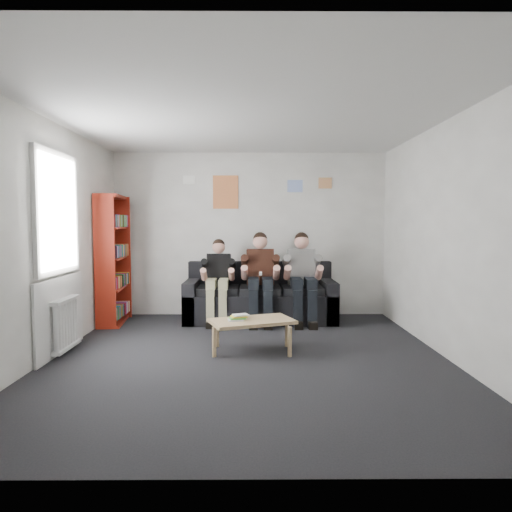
{
  "coord_description": "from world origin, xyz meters",
  "views": [
    {
      "loc": [
        0.05,
        -5.12,
        1.52
      ],
      "look_at": [
        0.1,
        1.3,
        1.07
      ],
      "focal_mm": 32.0,
      "sensor_mm": 36.0,
      "label": 1
    }
  ],
  "objects": [
    {
      "name": "bookshelf",
      "position": [
        -2.08,
        1.85,
        0.98
      ],
      "size": [
        0.29,
        0.88,
        1.96
      ],
      "rotation": [
        0.0,
        0.0,
        0.1
      ],
      "color": "#9B2111",
      "rests_on": "ground"
    },
    {
      "name": "game_cases",
      "position": [
        -0.12,
        0.24,
        0.41
      ],
      "size": [
        0.24,
        0.22,
        0.06
      ],
      "rotation": [
        0.0,
        0.0,
        0.18
      ],
      "color": "silver",
      "rests_on": "coffee_table"
    },
    {
      "name": "poster_pink",
      "position": [
        1.25,
        2.49,
        2.2
      ],
      "size": [
        0.22,
        0.01,
        0.18
      ],
      "primitive_type": "cube",
      "color": "#BD3B71",
      "rests_on": "room_shell"
    },
    {
      "name": "person_left",
      "position": [
        -0.49,
        1.85,
        0.66
      ],
      "size": [
        0.37,
        0.79,
        1.29
      ],
      "rotation": [
        0.0,
        0.0,
        -0.02
      ],
      "color": "black",
      "rests_on": "sofa"
    },
    {
      "name": "poster_blue",
      "position": [
        0.75,
        2.49,
        2.15
      ],
      "size": [
        0.25,
        0.01,
        0.2
      ],
      "primitive_type": "cube",
      "color": "#4784F1",
      "rests_on": "room_shell"
    },
    {
      "name": "person_right",
      "position": [
        0.82,
        1.85,
        0.7
      ],
      "size": [
        0.42,
        0.9,
        1.39
      ],
      "rotation": [
        0.0,
        0.0,
        0.0
      ],
      "color": "silver",
      "rests_on": "sofa"
    },
    {
      "name": "poster_sign",
      "position": [
        -1.0,
        2.49,
        2.25
      ],
      "size": [
        0.2,
        0.01,
        0.14
      ],
      "primitive_type": "cube",
      "color": "white",
      "rests_on": "room_shell"
    },
    {
      "name": "radiator",
      "position": [
        -2.15,
        0.2,
        0.35
      ],
      "size": [
        0.1,
        0.64,
        0.6
      ],
      "color": "white",
      "rests_on": "ground"
    },
    {
      "name": "coffee_table",
      "position": [
        0.04,
        0.24,
        0.34
      ],
      "size": [
        0.96,
        0.53,
        0.39
      ],
      "rotation": [
        0.0,
        0.0,
        0.36
      ],
      "color": "tan",
      "rests_on": "ground"
    },
    {
      "name": "room_shell",
      "position": [
        0.0,
        0.0,
        1.35
      ],
      "size": [
        5.0,
        5.0,
        5.0
      ],
      "color": "black",
      "rests_on": "ground"
    },
    {
      "name": "poster_large",
      "position": [
        -0.4,
        2.49,
        2.05
      ],
      "size": [
        0.42,
        0.01,
        0.55
      ],
      "primitive_type": "cube",
      "color": "gold",
      "rests_on": "room_shell"
    },
    {
      "name": "window",
      "position": [
        -2.22,
        0.2,
        1.03
      ],
      "size": [
        0.05,
        1.3,
        2.36
      ],
      "color": "white",
      "rests_on": "room_shell"
    },
    {
      "name": "sofa",
      "position": [
        0.17,
        2.06,
        0.33
      ],
      "size": [
        2.34,
        0.96,
        0.9
      ],
      "color": "black",
      "rests_on": "ground"
    },
    {
      "name": "person_middle",
      "position": [
        0.17,
        1.85,
        0.7
      ],
      "size": [
        0.42,
        0.9,
        1.4
      ],
      "rotation": [
        0.0,
        0.0,
        0.06
      ],
      "color": "#432216",
      "rests_on": "sofa"
    }
  ]
}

